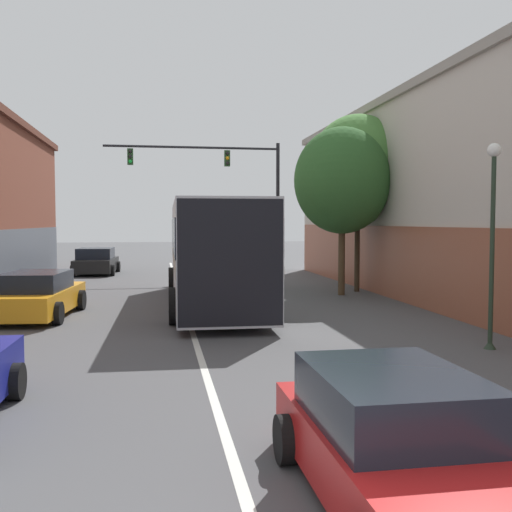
% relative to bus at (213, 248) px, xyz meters
% --- Properties ---
extents(lane_center_line, '(0.14, 43.96, 0.01)m').
position_rel_bus_xyz_m(lane_center_line, '(-0.95, -1.17, -1.88)').
color(lane_center_line, silver).
rests_on(lane_center_line, ground_plane).
extents(bus, '(3.04, 11.47, 3.35)m').
position_rel_bus_xyz_m(bus, '(0.00, 0.00, 0.00)').
color(bus, '#B7B7BC').
rests_on(bus, ground_plane).
extents(hatchback_foreground, '(1.93, 3.97, 1.28)m').
position_rel_bus_xyz_m(hatchback_foreground, '(0.49, -14.19, -1.28)').
color(hatchback_foreground, red).
rests_on(hatchback_foreground, ground_plane).
extents(parked_car_left_near, '(2.31, 4.19, 1.38)m').
position_rel_bus_xyz_m(parked_car_left_near, '(-5.00, 12.82, -1.23)').
color(parked_car_left_near, black).
rests_on(parked_car_left_near, ground_plane).
extents(parked_car_left_mid, '(2.31, 4.56, 1.33)m').
position_rel_bus_xyz_m(parked_car_left_mid, '(-5.20, -1.65, -1.25)').
color(parked_car_left_mid, orange).
rests_on(parked_car_left_mid, ground_plane).
extents(traffic_signal_gantry, '(8.84, 0.36, 6.78)m').
position_rel_bus_xyz_m(traffic_signal_gantry, '(1.76, 10.80, 3.05)').
color(traffic_signal_gantry, black).
rests_on(traffic_signal_gantry, ground_plane).
extents(street_lamp, '(0.30, 0.30, 4.42)m').
position_rel_bus_xyz_m(street_lamp, '(5.30, -7.73, 0.58)').
color(street_lamp, '#233323').
rests_on(street_lamp, ground_plane).
extents(street_tree_near, '(3.61, 3.25, 6.27)m').
position_rel_bus_xyz_m(street_tree_near, '(5.02, 2.01, 2.39)').
color(street_tree_near, '#4C3823').
rests_on(street_tree_near, ground_plane).
extents(street_tree_far, '(3.91, 3.52, 6.94)m').
position_rel_bus_xyz_m(street_tree_far, '(5.97, 3.03, 2.90)').
color(street_tree_far, '#3D2D1E').
rests_on(street_tree_far, ground_plane).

